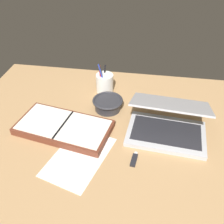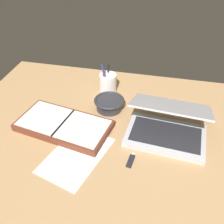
{
  "view_description": "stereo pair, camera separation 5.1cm",
  "coord_description": "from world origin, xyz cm",
  "px_view_note": "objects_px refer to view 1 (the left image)",
  "views": [
    {
      "loc": [
        12.4,
        -79.36,
        76.33
      ],
      "look_at": [
        -0.65,
        3.38,
        9.0
      ],
      "focal_mm": 40.0,
      "sensor_mm": 36.0,
      "label": 1
    },
    {
      "loc": [
        17.39,
        -78.42,
        76.33
      ],
      "look_at": [
        -0.65,
        3.38,
        9.0
      ],
      "focal_mm": 40.0,
      "sensor_mm": 36.0,
      "label": 2
    }
  ],
  "objects_px": {
    "planner": "(64,127)",
    "scissors": "(67,141)",
    "pen_cup": "(105,83)",
    "laptop": "(168,123)",
    "bowl": "(108,104)"
  },
  "relations": [
    {
      "from": "pen_cup",
      "to": "scissors",
      "type": "relative_size",
      "value": 1.22
    },
    {
      "from": "pen_cup",
      "to": "laptop",
      "type": "bearing_deg",
      "value": -40.47
    },
    {
      "from": "planner",
      "to": "pen_cup",
      "type": "bearing_deg",
      "value": 80.31
    },
    {
      "from": "bowl",
      "to": "scissors",
      "type": "xyz_separation_m",
      "value": [
        -0.13,
        -0.24,
        -0.03
      ]
    },
    {
      "from": "laptop",
      "to": "pen_cup",
      "type": "relative_size",
      "value": 2.11
    },
    {
      "from": "laptop",
      "to": "scissors",
      "type": "relative_size",
      "value": 2.58
    },
    {
      "from": "bowl",
      "to": "planner",
      "type": "height_order",
      "value": "bowl"
    },
    {
      "from": "pen_cup",
      "to": "bowl",
      "type": "bearing_deg",
      "value": -74.47
    },
    {
      "from": "laptop",
      "to": "bowl",
      "type": "height_order",
      "value": "laptop"
    },
    {
      "from": "planner",
      "to": "scissors",
      "type": "distance_m",
      "value": 0.07
    },
    {
      "from": "pen_cup",
      "to": "planner",
      "type": "relative_size",
      "value": 0.38
    },
    {
      "from": "bowl",
      "to": "pen_cup",
      "type": "xyz_separation_m",
      "value": [
        -0.04,
        0.15,
        0.02
      ]
    },
    {
      "from": "laptop",
      "to": "bowl",
      "type": "distance_m",
      "value": 0.3
    },
    {
      "from": "laptop",
      "to": "pen_cup",
      "type": "distance_m",
      "value": 0.42
    },
    {
      "from": "scissors",
      "to": "planner",
      "type": "bearing_deg",
      "value": 118.09
    }
  ]
}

